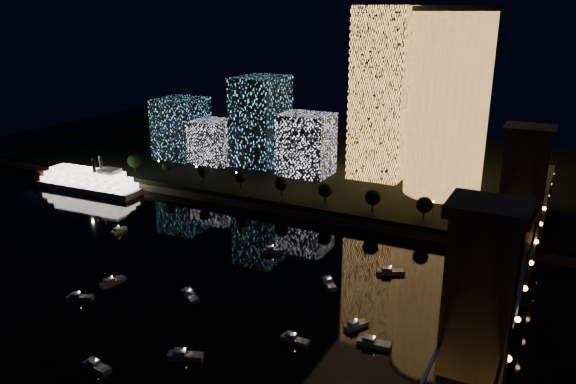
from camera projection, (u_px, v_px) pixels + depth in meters
name	position (u px, v px, depth m)	size (l,w,h in m)	color
ground	(227.00, 321.00, 149.64)	(520.00, 520.00, 0.00)	black
far_bank	(400.00, 169.00, 284.20)	(420.00, 160.00, 5.00)	black
seawall	(342.00, 220.00, 218.54)	(420.00, 6.00, 3.00)	#6B5E4C
tower_cylindrical	(448.00, 103.00, 228.67)	(34.00, 34.00, 75.91)	#EC9D4B
tower_rectangular	(382.00, 94.00, 252.99)	(23.99, 23.99, 76.34)	#EC9D4B
midrise_blocks	(242.00, 130.00, 281.41)	(95.47, 35.08, 43.46)	white
truss_bridge	(490.00, 320.00, 119.45)	(13.00, 266.00, 50.00)	navy
riverboat	(84.00, 180.00, 258.97)	(57.32, 14.43, 17.13)	silver
motorboats	(235.00, 300.00, 159.22)	(114.87, 84.10, 2.78)	silver
esplanade_trees	(286.00, 184.00, 232.99)	(166.09, 6.58, 8.79)	black
street_lamps	(280.00, 182.00, 241.20)	(132.70, 0.70, 5.65)	black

